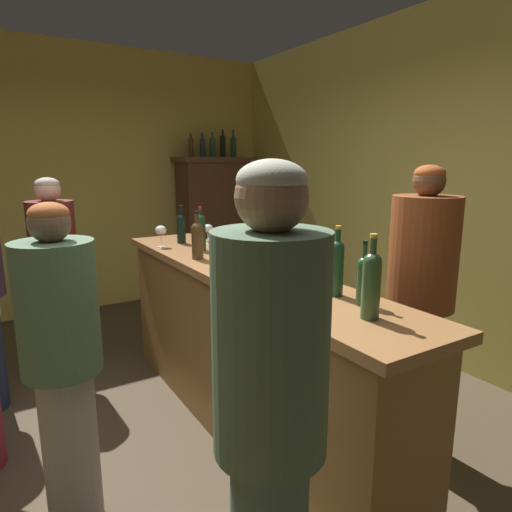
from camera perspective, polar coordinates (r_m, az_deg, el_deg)
name	(u,v)px	position (r m, az deg, el deg)	size (l,w,h in m)	color
floor	(157,473)	(2.78, -12.47, -25.42)	(8.20, 8.20, 0.00)	#453827
wall_back	(50,182)	(5.37, -24.78, 8.60)	(5.18, 0.12, 2.92)	tan
wall_right	(470,189)	(3.89, 25.56, 7.66)	(0.12, 6.43, 2.92)	#C2B655
bar_counter	(242,348)	(2.86, -1.83, -11.64)	(0.52, 2.76, 1.05)	brown
display_cabinet	(215,225)	(5.64, -5.19, 3.99)	(0.94, 0.46, 1.72)	#4F2F20
wine_bottle_syrah	(371,282)	(1.86, 14.48, -3.23)	(0.08, 0.08, 0.35)	#304D2A
wine_bottle_riesling	(197,238)	(2.94, -7.49, 2.25)	(0.08, 0.08, 0.32)	#48341B
wine_bottle_pinot	(181,227)	(3.54, -9.52, 3.70)	(0.07, 0.07, 0.29)	black
wine_bottle_chardonnay	(337,265)	(2.14, 10.28, -1.15)	(0.06, 0.06, 0.34)	#173C21
wine_bottle_malbec	(200,230)	(3.22, -7.08, 3.25)	(0.07, 0.07, 0.31)	#173A21
wine_bottle_rose	(364,278)	(2.03, 13.53, -2.78)	(0.06, 0.06, 0.29)	#224527
wine_glass_front	(208,229)	(3.46, -6.16, 3.38)	(0.08, 0.08, 0.16)	white
wine_glass_mid	(247,242)	(2.96, -1.15, 1.85)	(0.07, 0.07, 0.15)	white
wine_glass_rear	(161,231)	(3.40, -12.02, 3.09)	(0.08, 0.08, 0.16)	white
wine_glass_spare	(213,241)	(3.08, -5.49, 1.90)	(0.07, 0.07, 0.13)	white
flower_arrangement	(274,252)	(2.49, 2.30, 0.49)	(0.15, 0.17, 0.36)	tan
cheese_plate	(292,282)	(2.36, 4.58, -3.36)	(0.15, 0.15, 0.01)	white
display_bottle_left	(191,146)	(5.46, -8.28, 13.71)	(0.06, 0.06, 0.29)	#4E331E
display_bottle_midleft	(203,146)	(5.53, -6.83, 13.71)	(0.07, 0.07, 0.29)	#233036
display_bottle_center	(213,146)	(5.58, -5.55, 13.77)	(0.07, 0.07, 0.29)	#284732
display_bottle_midright	(223,145)	(5.65, -4.24, 13.96)	(0.07, 0.07, 0.35)	black
display_bottle_right	(233,145)	(5.72, -2.91, 13.88)	(0.07, 0.07, 0.33)	#214529
patron_by_cabinet	(55,271)	(3.72, -24.18, -1.81)	(0.34, 0.34, 1.56)	#B1AE9B
patron_in_navy	(62,358)	(2.19, -23.43, -11.87)	(0.34, 0.34, 1.51)	gray
patron_tall	(270,430)	(1.35, 1.80, -21.28)	(0.32, 0.32, 1.68)	#455C4D
bartender	(420,302)	(2.67, 20.11, -5.54)	(0.37, 0.37, 1.66)	#A8AF8B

